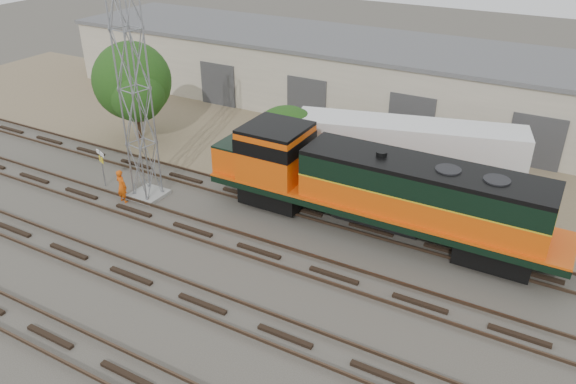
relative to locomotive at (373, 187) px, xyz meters
The scene contains 11 objects.
ground 7.58m from the locomotive, 123.04° to the right, with size 140.00×140.00×0.00m, color #47423A.
dirt_strip 10.12m from the locomotive, 113.44° to the left, with size 80.00×16.00×0.02m, color #726047.
tracks 10.10m from the locomotive, 113.44° to the right, with size 80.00×20.40×0.28m.
warehouse 17.41m from the locomotive, 102.80° to the left, with size 58.40×10.40×5.30m.
locomotive is the anchor object (origin of this frame).
signal_tower 13.21m from the locomotive, 167.58° to the right, with size 1.84×1.84×12.49m.
sign_post 15.83m from the locomotive, 169.02° to the right, with size 0.88×0.36×2.26m.
worker 13.84m from the locomotive, 163.49° to the right, with size 0.71×0.47×1.95m, color #D84F0C.
semi_trailer 5.68m from the locomotive, 87.89° to the left, with size 13.11×5.83×3.96m.
tree_west 18.67m from the locomotive, behind, with size 5.48×5.22×6.83m.
tree_mid 7.49m from the locomotive, 152.99° to the left, with size 4.84×4.61×4.61m.
Camera 1 is at (12.21, -17.45, 15.43)m, focal length 35.00 mm.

